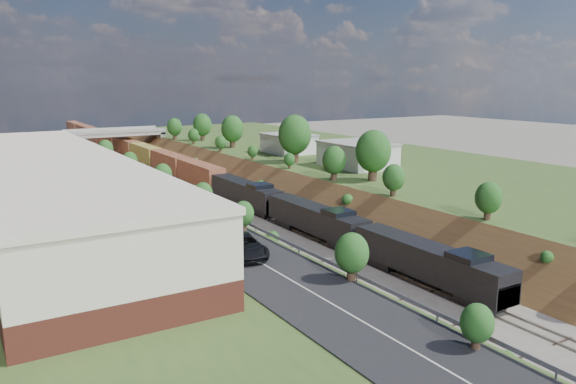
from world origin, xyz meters
The scene contains 16 objects.
ground centered at (0.00, 0.00, 0.00)m, with size 400.00×400.00×0.00m, color #6B665B.
platform_right centered at (33.00, 60.00, 2.50)m, with size 44.00×180.00×5.00m, color #365623.
embankment_left centered at (-11.00, 60.00, 0.00)m, with size 7.07×180.00×7.07m, color brown.
embankment_right centered at (11.00, 60.00, 0.00)m, with size 7.07×180.00×7.07m, color brown.
rail_left_track centered at (-2.60, 60.00, 0.09)m, with size 1.58×180.00×0.18m, color gray.
rail_right_track centered at (2.60, 60.00, 0.09)m, with size 1.58×180.00×0.18m, color gray.
road centered at (-15.50, 60.00, 5.05)m, with size 8.00×180.00×0.10m, color black.
guardrail centered at (-11.40, 59.80, 5.55)m, with size 0.10×171.00×0.70m.
commercial_building centered at (-28.00, 38.00, 8.51)m, with size 14.30×62.30×7.00m.
overpass centered at (0.00, 122.00, 4.92)m, with size 24.50×8.30×7.40m.
white_building_near centered at (23.50, 52.00, 7.00)m, with size 9.00×12.00×4.00m, color silver.
white_building_far centered at (23.00, 74.00, 6.80)m, with size 8.00×10.00×3.60m, color silver.
tree_right_large centered at (17.00, 40.00, 9.38)m, with size 5.25×5.25×7.61m.
tree_left_crest centered at (-11.80, 20.00, 7.04)m, with size 2.45×2.45×3.55m.
freight_train centered at (2.60, 104.15, 2.69)m, with size 3.14×192.91×4.66m.
suv centered at (-15.95, 17.25, 6.01)m, with size 3.02×6.56×1.82m, color black.
Camera 1 is at (-36.35, -23.92, 19.93)m, focal length 35.00 mm.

